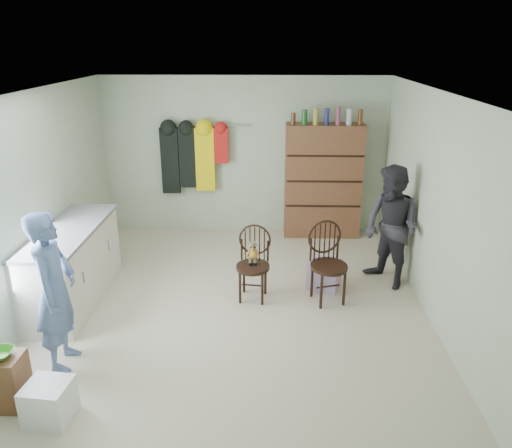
{
  "coord_description": "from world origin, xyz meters",
  "views": [
    {
      "loc": [
        0.41,
        -5.35,
        3.02
      ],
      "look_at": [
        0.25,
        0.2,
        0.95
      ],
      "focal_mm": 35.0,
      "sensor_mm": 36.0,
      "label": 1
    }
  ],
  "objects_px": {
    "dresser": "(323,181)",
    "chair_far": "(327,259)",
    "counter": "(72,265)",
    "chair_front": "(253,259)"
  },
  "relations": [
    {
      "from": "counter",
      "to": "chair_far",
      "type": "xyz_separation_m",
      "value": [
        3.06,
        0.13,
        0.06
      ]
    },
    {
      "from": "chair_front",
      "to": "chair_far",
      "type": "bearing_deg",
      "value": 5.31
    },
    {
      "from": "chair_front",
      "to": "dresser",
      "type": "distance_m",
      "value": 2.41
    },
    {
      "from": "counter",
      "to": "chair_front",
      "type": "height_order",
      "value": "counter"
    },
    {
      "from": "chair_front",
      "to": "dresser",
      "type": "relative_size",
      "value": 0.44
    },
    {
      "from": "dresser",
      "to": "chair_far",
      "type": "bearing_deg",
      "value": -93.69
    },
    {
      "from": "counter",
      "to": "chair_front",
      "type": "distance_m",
      "value": 2.18
    },
    {
      "from": "counter",
      "to": "dresser",
      "type": "height_order",
      "value": "dresser"
    },
    {
      "from": "dresser",
      "to": "counter",
      "type": "bearing_deg",
      "value": -144.32
    },
    {
      "from": "chair_front",
      "to": "chair_far",
      "type": "height_order",
      "value": "chair_far"
    }
  ]
}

